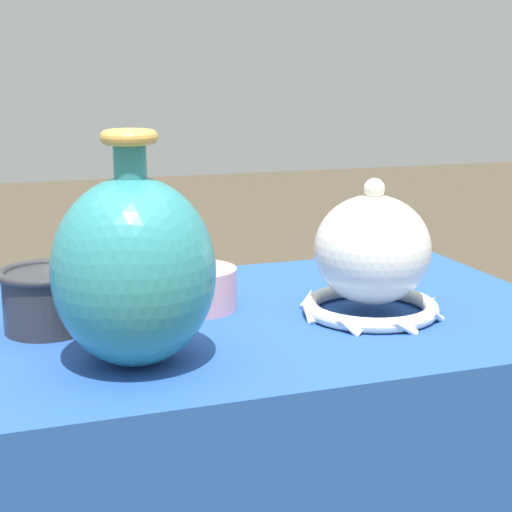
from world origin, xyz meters
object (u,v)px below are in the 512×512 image
Objects in this scene: vase_tall_bulbous at (134,270)px; mosaic_tile_box at (112,272)px; vase_dome_bell at (372,259)px; pot_squat_rose at (196,288)px; cup_wide_charcoal at (47,297)px.

mosaic_tile_box is (0.02, 0.30, -0.08)m from vase_tall_bulbous.
mosaic_tile_box is at bearing 148.13° from vase_dome_bell.
pot_squat_rose is (0.11, -0.10, -0.01)m from mosaic_tile_box.
mosaic_tile_box is 1.04× the size of pot_squat_rose.
cup_wide_charcoal is at bearing -171.92° from pot_squat_rose.
cup_wide_charcoal reaches higher than pot_squat_rose.
vase_tall_bulbous is at bearing -166.51° from vase_dome_bell.
vase_dome_bell reaches higher than mosaic_tile_box.
vase_dome_bell reaches higher than cup_wide_charcoal.
vase_tall_bulbous reaches higher than pot_squat_rose.
vase_tall_bulbous is at bearing -88.85° from mosaic_tile_box.
vase_dome_bell is 0.27m from pot_squat_rose.
vase_dome_bell is 1.63× the size of mosaic_tile_box.
vase_dome_bell reaches higher than pot_squat_rose.
vase_dome_bell is at bearing 13.49° from vase_tall_bulbous.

